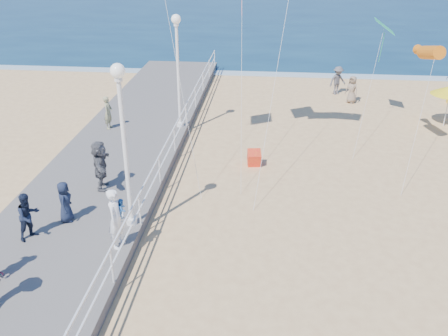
# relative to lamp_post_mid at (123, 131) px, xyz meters

# --- Properties ---
(ground) EXTENTS (160.00, 160.00, 0.00)m
(ground) POSITION_rel_lamp_post_mid_xyz_m (5.35, 0.00, -3.66)
(ground) COLOR #EABC7A
(ground) RESTS_ON ground
(surf_line) EXTENTS (160.00, 1.20, 0.04)m
(surf_line) POSITION_rel_lamp_post_mid_xyz_m (5.35, 20.50, -3.63)
(surf_line) COLOR silver
(surf_line) RESTS_ON ground
(boardwalk) EXTENTS (5.00, 44.00, 0.40)m
(boardwalk) POSITION_rel_lamp_post_mid_xyz_m (-2.15, 0.00, -3.46)
(boardwalk) COLOR slate
(boardwalk) RESTS_ON ground
(railing) EXTENTS (0.05, 42.00, 0.55)m
(railing) POSITION_rel_lamp_post_mid_xyz_m (0.30, 0.00, -2.41)
(railing) COLOR white
(railing) RESTS_ON boardwalk
(lamp_post_mid) EXTENTS (0.44, 0.44, 5.32)m
(lamp_post_mid) POSITION_rel_lamp_post_mid_xyz_m (0.00, 0.00, 0.00)
(lamp_post_mid) COLOR white
(lamp_post_mid) RESTS_ON boardwalk
(lamp_post_far) EXTENTS (0.44, 0.44, 5.32)m
(lamp_post_far) POSITION_rel_lamp_post_mid_xyz_m (0.00, 9.00, 0.00)
(lamp_post_far) COLOR white
(lamp_post_far) RESTS_ON boardwalk
(woman_holding_toddler) EXTENTS (0.55, 0.76, 1.93)m
(woman_holding_toddler) POSITION_rel_lamp_post_mid_xyz_m (-0.05, -1.28, -2.30)
(woman_holding_toddler) COLOR white
(woman_holding_toddler) RESTS_ON boardwalk
(toddler_held) EXTENTS (0.31, 0.37, 0.70)m
(toddler_held) POSITION_rel_lamp_post_mid_xyz_m (0.10, -1.13, -2.06)
(toddler_held) COLOR #367ECD
(toddler_held) RESTS_ON boardwalk
(spectator_4) EXTENTS (0.56, 0.75, 1.41)m
(spectator_4) POSITION_rel_lamp_post_mid_xyz_m (-2.18, -0.02, -2.56)
(spectator_4) COLOR #171F34
(spectator_4) RESTS_ON boardwalk
(spectator_5) EXTENTS (0.96, 1.83, 1.89)m
(spectator_5) POSITION_rel_lamp_post_mid_xyz_m (-1.73, 2.32, -2.32)
(spectator_5) COLOR #535458
(spectator_5) RESTS_ON boardwalk
(spectator_6) EXTENTS (0.41, 0.60, 1.61)m
(spectator_6) POSITION_rel_lamp_post_mid_xyz_m (-3.37, 8.38, -2.46)
(spectator_6) COLOR #9A986A
(spectator_6) RESTS_ON boardwalk
(spectator_7) EXTENTS (0.89, 0.95, 1.54)m
(spectator_7) POSITION_rel_lamp_post_mid_xyz_m (-2.90, -1.11, -2.49)
(spectator_7) COLOR #171F33
(spectator_7) RESTS_ON boardwalk
(beach_walker_a) EXTENTS (1.28, 1.10, 1.71)m
(beach_walker_a) POSITION_rel_lamp_post_mid_xyz_m (8.34, 16.38, -2.81)
(beach_walker_a) COLOR #525155
(beach_walker_a) RESTS_ON ground
(beach_walker_c) EXTENTS (0.91, 0.88, 1.58)m
(beach_walker_c) POSITION_rel_lamp_post_mid_xyz_m (8.99, 14.77, -2.87)
(beach_walker_c) COLOR gray
(beach_walker_c) RESTS_ON ground
(box_kite) EXTENTS (0.64, 0.78, 0.74)m
(box_kite) POSITION_rel_lamp_post_mid_xyz_m (3.77, 5.67, -3.36)
(box_kite) COLOR red
(box_kite) RESTS_ON ground
(kite_windsock) EXTENTS (0.98, 2.53, 1.05)m
(kite_windsock) POSITION_rel_lamp_post_mid_xyz_m (10.90, 7.80, 0.86)
(kite_windsock) COLOR orange
(kite_diamond_green) EXTENTS (1.06, 1.23, 0.67)m
(kite_diamond_green) POSITION_rel_lamp_post_mid_xyz_m (9.69, 11.68, 1.23)
(kite_diamond_green) COLOR #25B071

